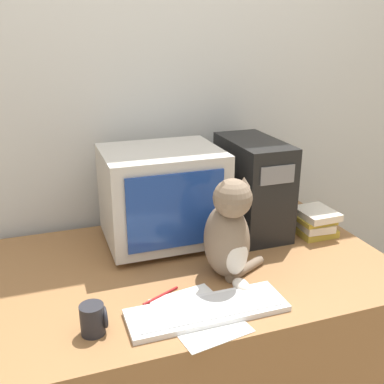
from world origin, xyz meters
TOP-DOWN VIEW (x-y plane):
  - wall_back at (0.00, 0.98)m, footprint 7.00×0.05m
  - desk at (0.00, 0.46)m, footprint 1.47×0.92m
  - crt_monitor at (-0.05, 0.67)m, footprint 0.46×0.38m
  - computer_tower at (0.35, 0.67)m, footprint 0.20×0.40m
  - keyboard at (-0.05, 0.15)m, footprint 0.50×0.16m
  - cat at (0.09, 0.33)m, footprint 0.24×0.25m
  - book_stack at (0.58, 0.53)m, footprint 0.16×0.18m
  - pen at (-0.17, 0.28)m, footprint 0.13×0.07m
  - paper_sheet at (-0.08, 0.14)m, footprint 0.26×0.33m
  - mug at (-0.40, 0.17)m, footprint 0.08×0.07m

SIDE VIEW (x-z plane):
  - desk at x=0.00m, z-range 0.00..0.73m
  - paper_sheet at x=-0.08m, z-range 0.73..0.74m
  - pen at x=-0.17m, z-range 0.73..0.74m
  - keyboard at x=-0.05m, z-range 0.73..0.75m
  - mug at x=-0.40m, z-range 0.73..0.82m
  - book_stack at x=0.58m, z-range 0.73..0.84m
  - cat at x=0.09m, z-range 0.71..1.08m
  - computer_tower at x=0.35m, z-range 0.73..1.13m
  - crt_monitor at x=-0.05m, z-range 0.74..1.13m
  - wall_back at x=0.00m, z-range 0.00..2.50m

